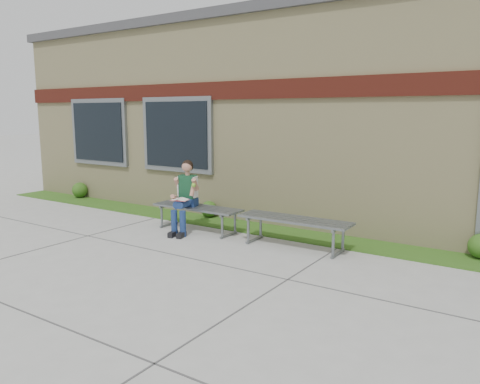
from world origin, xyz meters
The scene contains 8 objects.
ground centered at (0.00, 0.00, 0.00)m, with size 80.00×80.00×0.00m, color #9E9E99.
grass_strip centered at (0.00, 2.60, 0.01)m, with size 16.00×0.80×0.02m, color #244913.
school_building centered at (0.00, 5.99, 2.10)m, with size 16.20×6.22×4.20m.
bench_left centered at (-1.61, 1.88, 0.36)m, with size 1.78×0.50×0.46m.
bench_right centered at (0.39, 1.88, 0.37)m, with size 1.88×0.54×0.49m.
girl centered at (-1.73, 1.69, 0.69)m, with size 0.53×0.81×1.32m.
shrub_west centered at (-6.22, 2.85, 0.21)m, with size 0.39×0.39×0.39m, color #244913.
shrub_mid centered at (-2.07, 2.85, 0.19)m, with size 0.34×0.34×0.34m, color #244913.
Camera 1 is at (3.70, -4.74, 2.17)m, focal length 35.00 mm.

